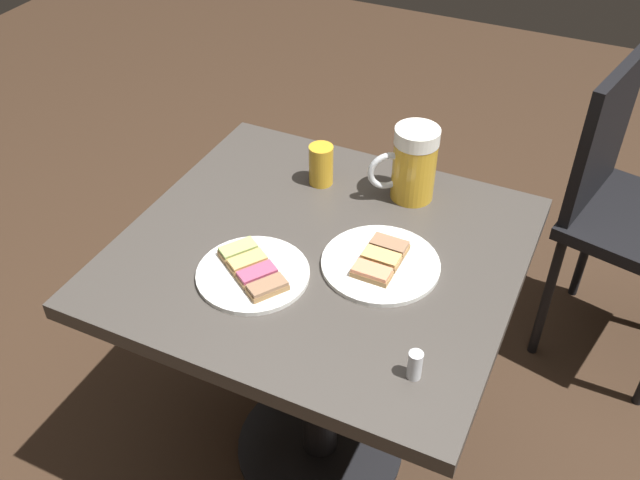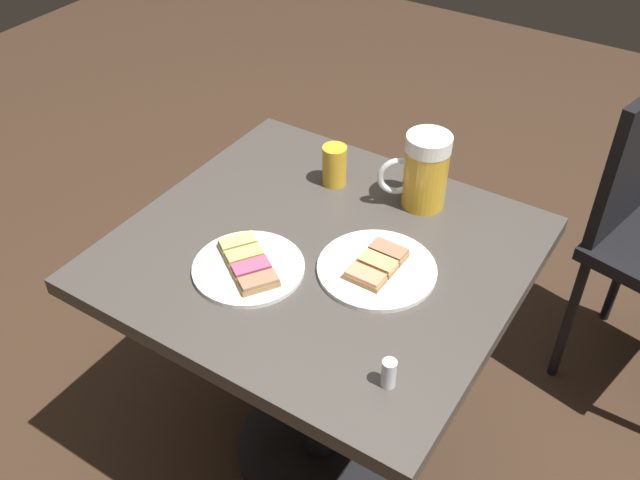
# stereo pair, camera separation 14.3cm
# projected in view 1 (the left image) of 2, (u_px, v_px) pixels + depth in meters

# --- Properties ---
(ground_plane) EXTENTS (6.00, 6.00, 0.00)m
(ground_plane) POSITION_uv_depth(u_px,v_px,m) (320.00, 446.00, 1.90)
(ground_plane) COLOR #382619
(cafe_table) EXTENTS (0.80, 0.75, 0.70)m
(cafe_table) POSITION_uv_depth(u_px,v_px,m) (320.00, 298.00, 1.54)
(cafe_table) COLOR black
(cafe_table) RESTS_ON ground_plane
(plate_near) EXTENTS (0.24, 0.24, 0.03)m
(plate_near) POSITION_uv_depth(u_px,v_px,m) (380.00, 263.00, 1.40)
(plate_near) COLOR white
(plate_near) RESTS_ON cafe_table
(plate_far) EXTENTS (0.22, 0.22, 0.03)m
(plate_far) POSITION_uv_depth(u_px,v_px,m) (253.00, 272.00, 1.38)
(plate_far) COLOR white
(plate_far) RESTS_ON cafe_table
(beer_mug) EXTENTS (0.14, 0.12, 0.17)m
(beer_mug) POSITION_uv_depth(u_px,v_px,m) (413.00, 164.00, 1.53)
(beer_mug) COLOR gold
(beer_mug) RESTS_ON cafe_table
(beer_glass_small) EXTENTS (0.06, 0.06, 0.10)m
(beer_glass_small) POSITION_uv_depth(u_px,v_px,m) (321.00, 165.00, 1.60)
(beer_glass_small) COLOR gold
(beer_glass_small) RESTS_ON cafe_table
(salt_shaker) EXTENTS (0.03, 0.03, 0.06)m
(salt_shaker) POSITION_uv_depth(u_px,v_px,m) (415.00, 365.00, 1.17)
(salt_shaker) COLOR silver
(salt_shaker) RESTS_ON cafe_table
(cafe_chair) EXTENTS (0.45, 0.45, 0.88)m
(cafe_chair) POSITION_uv_depth(u_px,v_px,m) (627.00, 202.00, 1.89)
(cafe_chair) COLOR black
(cafe_chair) RESTS_ON ground_plane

